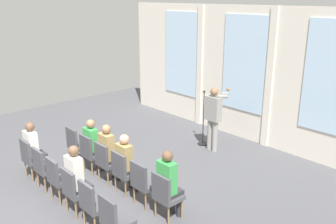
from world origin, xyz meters
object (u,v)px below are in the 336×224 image
object	(u,v)px
audience_r0_c3	(126,160)
chair_r1_c2	(58,177)
chair_r0_c1	(90,151)
chair_r0_c3	(124,170)
mic_stand	(203,133)
audience_r0_c2	(109,150)
chair_r1_c1	(44,166)
chair_r1_c0	(31,157)
audience_r0_c5	(169,181)
speaker	(213,114)
audience_r1_c3	(77,176)
chair_r1_c5	(114,218)
audience_r1_c0	(34,147)
chair_r1_c4	(93,202)
chair_r1_c3	(74,189)
chair_r0_c2	(106,160)
audience_r0_c1	(93,143)
chair_r0_c5	(166,194)
chair_r0_c4	(143,181)
chair_r0_c0	(76,143)

from	to	relation	value
audience_r0_c3	chair_r1_c2	world-z (taller)	audience_r0_c3
chair_r0_c1	chair_r0_c3	world-z (taller)	same
mic_stand	audience_r0_c2	distance (m)	3.14
audience_r0_c2	chair_r1_c1	size ratio (longest dim) A/B	1.43
mic_stand	chair_r1_c0	xyz separation A→B (m)	(-1.27, -4.32, 0.20)
audience_r0_c3	audience_r0_c5	xyz separation A→B (m)	(1.30, -0.00, 0.03)
speaker	chair_r1_c2	size ratio (longest dim) A/B	1.84
audience_r1_c3	chair_r1_c5	bearing A→B (deg)	-3.44
chair_r1_c0	audience_r1_c0	world-z (taller)	audience_r1_c0
chair_r1_c1	chair_r1_c4	world-z (taller)	same
audience_r1_c0	audience_r1_c3	world-z (taller)	audience_r1_c3
chair_r1_c3	chair_r1_c5	distance (m)	1.30
chair_r0_c2	chair_r1_c5	size ratio (longest dim) A/B	1.00
chair_r1_c3	chair_r1_c0	bearing A→B (deg)	180.00
audience_r0_c1	chair_r1_c3	bearing A→B (deg)	-43.11
speaker	chair_r0_c1	xyz separation A→B (m)	(-1.06, -3.09, -0.47)
audience_r0_c1	chair_r1_c2	xyz separation A→B (m)	(0.65, -1.21, -0.19)
chair_r1_c1	chair_r1_c2	distance (m)	0.65
audience_r0_c2	chair_r1_c4	size ratio (longest dim) A/B	1.43
audience_r1_c0	audience_r1_c3	size ratio (longest dim) A/B	0.96
audience_r0_c2	chair_r0_c5	distance (m)	1.96
chair_r0_c1	chair_r1_c1	xyz separation A→B (m)	(0.00, -1.13, 0.00)
mic_stand	chair_r0_c2	xyz separation A→B (m)	(0.03, -3.19, 0.20)
audience_r0_c5	chair_r1_c3	distance (m)	1.79
chair_r0_c5	audience_r1_c0	size ratio (longest dim) A/B	0.70
audience_r1_c0	chair_r0_c2	bearing A→B (deg)	39.01
chair_r0_c2	audience_r0_c5	size ratio (longest dim) A/B	0.68
chair_r0_c1	chair_r0_c2	size ratio (longest dim) A/B	1.00
audience_r0_c1	audience_r0_c2	distance (m)	0.65
mic_stand	audience_r1_c0	world-z (taller)	mic_stand
chair_r0_c4	audience_r1_c3	world-z (taller)	audience_r1_c3
chair_r0_c4	chair_r1_c5	size ratio (longest dim) A/B	1.00
audience_r0_c3	chair_r1_c0	bearing A→B (deg)	-148.04
speaker	chair_r0_c4	size ratio (longest dim) A/B	1.84
chair_r1_c3	audience_r0_c1	bearing A→B (deg)	136.89
audience_r0_c2	chair_r0_c0	bearing A→B (deg)	-176.47
speaker	chair_r0_c0	world-z (taller)	speaker
chair_r1_c0	chair_r0_c3	bearing A→B (deg)	30.18
audience_r1_c0	chair_r0_c3	bearing A→B (deg)	28.37
chair_r1_c2	chair_r1_c3	size ratio (longest dim) A/B	1.00
chair_r0_c4	chair_r1_c2	bearing A→B (deg)	-138.90
chair_r1_c2	chair_r1_c0	bearing A→B (deg)	180.00
chair_r0_c3	chair_r0_c0	bearing A→B (deg)	180.00
audience_r1_c0	chair_r1_c4	bearing A→B (deg)	-1.78
audience_r0_c1	audience_r0_c5	size ratio (longest dim) A/B	0.95
audience_r0_c3	audience_r0_c1	bearing A→B (deg)	179.99
chair_r0_c1	audience_r0_c2	bearing A→B (deg)	7.03
mic_stand	audience_r1_c0	bearing A→B (deg)	-106.62
audience_r0_c5	chair_r1_c3	bearing A→B (deg)	-136.98
chair_r0_c3	audience_r0_c5	size ratio (longest dim) A/B	0.68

